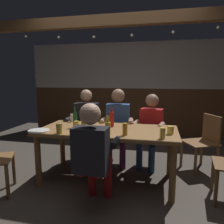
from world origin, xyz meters
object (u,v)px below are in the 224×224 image
Objects in this scene: dining_table at (108,136)px; bottle_1 at (75,119)px; person_0 at (86,122)px; pint_glass_3 at (162,133)px; pint_glass_4 at (59,129)px; chair_empty_near_right at (204,141)px; plate_0 at (39,131)px; pint_glass_7 at (170,130)px; pint_glass_1 at (84,126)px; person_1 at (118,123)px; bottle_3 at (108,127)px; bottle_0 at (112,119)px; pint_glass_5 at (72,118)px; pint_glass_2 at (125,129)px; pint_glass_6 at (92,118)px; person_3 at (93,151)px; pint_glass_0 at (76,126)px; bottle_2 at (90,121)px; person_2 at (150,127)px.

bottle_1 reaches higher than dining_table.
person_0 reaches higher than pint_glass_3.
pint_glass_4 is (-0.06, -0.37, -0.05)m from bottle_1.
chair_empty_near_right is at bearing 28.21° from pint_glass_4.
person_0 is 4.47× the size of plate_0.
pint_glass_7 is at bearing 117.72° from chair_empty_near_right.
bottle_1 is 0.38m from pint_glass_4.
pint_glass_1 is (0.21, -0.20, -0.04)m from bottle_1.
bottle_3 is at bearing 87.68° from person_1.
chair_empty_near_right is at bearing 177.26° from person_0.
person_1 is at bearing 64.04° from chair_empty_near_right.
dining_table is at bearing 19.74° from plate_0.
bottle_0 reaches higher than pint_glass_5.
pint_glass_7 is at bearing -4.22° from bottle_1.
pint_glass_3 is (1.01, -0.13, -0.01)m from pint_glass_1.
person_0 reaches higher than pint_glass_2.
person_0 reaches higher than bottle_0.
pint_glass_1 reaches higher than pint_glass_6.
dining_table is at bearing 33.05° from pint_glass_4.
chair_empty_near_right is (1.96, 0.00, -0.22)m from person_0.
bottle_3 is (0.06, -0.25, 0.19)m from dining_table.
pint_glass_1 is (-0.28, 0.49, 0.16)m from person_3.
dining_table is at bearing 83.70° from person_1.
bottle_1 is at bearing 160.63° from pint_glass_2.
plate_0 is at bearing -167.94° from pint_glass_1.
pint_glass_7 reaches higher than dining_table.
chair_empty_near_right reaches higher than pint_glass_0.
person_1 is 0.54m from bottle_0.
bottle_1 reaches higher than bottle_0.
bottle_2 is (0.58, 0.43, 0.07)m from plate_0.
pint_glass_5 is at bearing 67.12° from person_0.
pint_glass_1 is 1.12m from pint_glass_7.
pint_glass_3 is (-0.66, -1.00, 0.34)m from chair_empty_near_right.
person_1 reaches higher than pint_glass_4.
person_0 is at bearing 63.83° from chair_empty_near_right.
person_2 reaches higher than pint_glass_1.
bottle_0 is at bearing 35.37° from pint_glass_0.
pint_glass_7 is (1.32, -0.10, -0.06)m from bottle_1.
pint_glass_2 is at bearing 2.70° from plate_0.
chair_empty_near_right is 3.83× the size of bottle_3.
bottle_1 is (-0.48, 0.01, 0.21)m from dining_table.
person_1 is 4.63× the size of bottle_0.
bottle_0 is (0.89, 0.48, 0.11)m from plate_0.
person_3 is at bearing -30.19° from pint_glass_4.
person_2 reaches higher than bottle_1.
person_2 is 1.01m from pint_glass_3.
person_0 is 10.11× the size of pint_glass_4.
person_0 is 4.57× the size of bottle_0.
pint_glass_4 is at bearing 92.02° from chair_empty_near_right.
plate_0 is (-0.87, -0.31, 0.11)m from dining_table.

